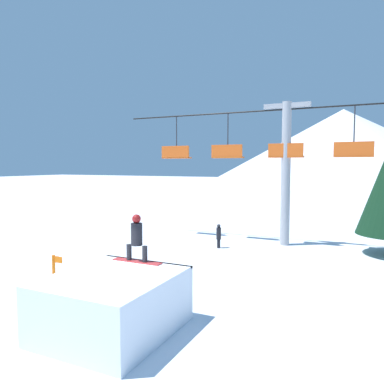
{
  "coord_description": "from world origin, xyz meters",
  "views": [
    {
      "loc": [
        6.18,
        -7.33,
        4.27
      ],
      "look_at": [
        0.38,
        4.8,
        3.28
      ],
      "focal_mm": 35.0,
      "sensor_mm": 36.0,
      "label": 1
    }
  ],
  "objects_px": {
    "snow_ramp": "(113,304)",
    "distant_skier": "(219,235)",
    "snowboarder": "(137,238)",
    "trail_marker": "(54,276)"
  },
  "relations": [
    {
      "from": "snow_ramp",
      "to": "distant_skier",
      "type": "height_order",
      "value": "snow_ramp"
    },
    {
      "from": "snowboarder",
      "to": "distant_skier",
      "type": "distance_m",
      "value": 8.94
    },
    {
      "from": "snowboarder",
      "to": "trail_marker",
      "type": "distance_m",
      "value": 3.2
    },
    {
      "from": "distant_skier",
      "to": "trail_marker",
      "type": "bearing_deg",
      "value": -102.01
    },
    {
      "from": "snowboarder",
      "to": "distant_skier",
      "type": "height_order",
      "value": "snowboarder"
    },
    {
      "from": "distant_skier",
      "to": "snowboarder",
      "type": "bearing_deg",
      "value": -83.97
    },
    {
      "from": "snowboarder",
      "to": "trail_marker",
      "type": "relative_size",
      "value": 1.07
    },
    {
      "from": "snow_ramp",
      "to": "distant_skier",
      "type": "xyz_separation_m",
      "value": [
        -1.1,
        10.13,
        -0.07
      ]
    },
    {
      "from": "snow_ramp",
      "to": "snowboarder",
      "type": "height_order",
      "value": "snowboarder"
    },
    {
      "from": "snowboarder",
      "to": "trail_marker",
      "type": "bearing_deg",
      "value": -173.1
    }
  ]
}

